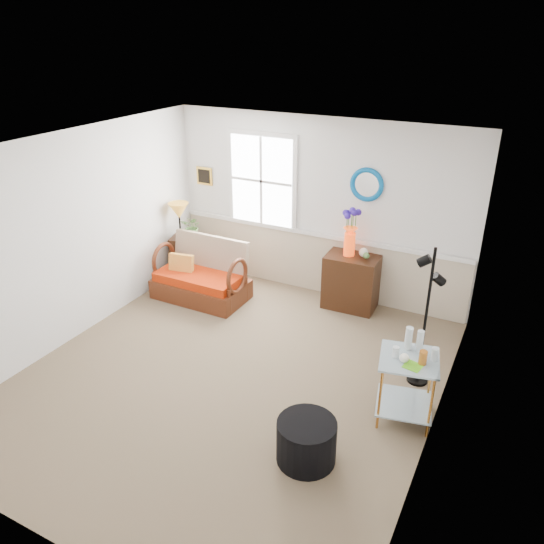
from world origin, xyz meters
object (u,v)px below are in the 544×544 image
at_px(loveseat, 200,271).
at_px(ottoman, 306,441).
at_px(lamp_stand, 185,257).
at_px(side_table, 406,388).
at_px(floor_lamp, 426,318).
at_px(cabinet, 351,282).

height_order(loveseat, ottoman, loveseat).
xyz_separation_m(lamp_stand, side_table, (3.98, -1.75, 0.02)).
bearing_deg(floor_lamp, cabinet, 126.63).
distance_m(lamp_stand, side_table, 4.35).
bearing_deg(floor_lamp, ottoman, -118.52).
xyz_separation_m(loveseat, floor_lamp, (3.34, -0.57, 0.39)).
relative_size(lamp_stand, floor_lamp, 0.41).
xyz_separation_m(cabinet, side_table, (1.30, -2.01, -0.03)).
bearing_deg(floor_lamp, lamp_stand, 157.31).
distance_m(loveseat, floor_lamp, 3.41).
relative_size(cabinet, side_table, 1.08).
height_order(lamp_stand, side_table, side_table).
bearing_deg(cabinet, loveseat, -161.88).
distance_m(loveseat, lamp_stand, 0.81).
relative_size(floor_lamp, ottoman, 2.96).
distance_m(loveseat, cabinet, 2.19).
relative_size(loveseat, side_table, 1.85).
bearing_deg(loveseat, cabinet, 20.49).
height_order(loveseat, floor_lamp, floor_lamp).
height_order(lamp_stand, ottoman, lamp_stand).
distance_m(side_table, ottoman, 1.20).
relative_size(cabinet, ottoman, 1.41).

